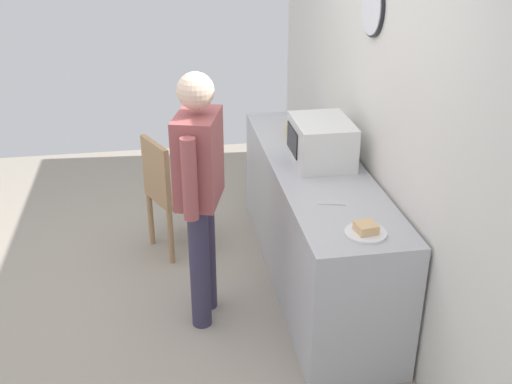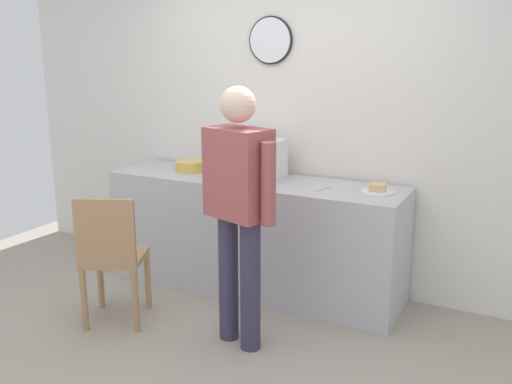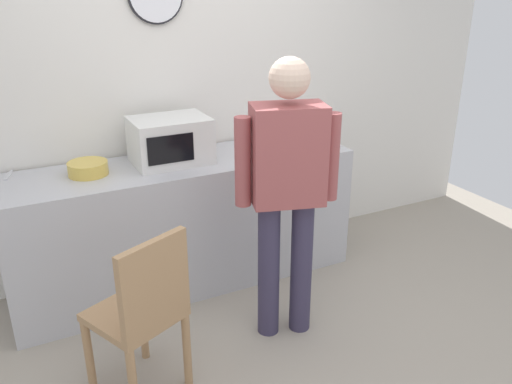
{
  "view_description": "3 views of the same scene",
  "coord_description": "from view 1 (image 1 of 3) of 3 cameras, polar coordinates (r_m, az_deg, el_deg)",
  "views": [
    {
      "loc": [
        3.59,
        0.17,
        2.57
      ],
      "look_at": [
        0.1,
        0.75,
        0.87
      ],
      "focal_mm": 43.36,
      "sensor_mm": 36.0,
      "label": 1
    },
    {
      "loc": [
        1.79,
        -2.58,
        1.9
      ],
      "look_at": [
        0.09,
        0.71,
        0.95
      ],
      "focal_mm": 39.88,
      "sensor_mm": 36.0,
      "label": 2
    },
    {
      "loc": [
        -1.25,
        -1.97,
        2.03
      ],
      "look_at": [
        0.11,
        0.72,
        0.81
      ],
      "focal_mm": 36.72,
      "sensor_mm": 36.0,
      "label": 3
    }
  ],
  "objects": [
    {
      "name": "back_wall",
      "position": [
        4.07,
        11.78,
        6.9
      ],
      "size": [
        5.4,
        0.13,
        2.6
      ],
      "color": "silver",
      "rests_on": "ground_plane"
    },
    {
      "name": "kitchen_counter",
      "position": [
        4.46,
        5.39,
        -2.88
      ],
      "size": [
        2.37,
        0.62,
        0.9
      ],
      "primitive_type": "cube",
      "color": "#B7B7BC",
      "rests_on": "ground_plane"
    },
    {
      "name": "spoon_utensil",
      "position": [
        3.73,
        6.97,
        -1.08
      ],
      "size": [
        0.06,
        0.17,
        0.01
      ],
      "primitive_type": "cube",
      "rotation": [
        0.0,
        0.0,
        1.31
      ],
      "color": "silver",
      "rests_on": "kitchen_counter"
    },
    {
      "name": "fork_utensil",
      "position": [
        5.27,
        5.26,
        7.11
      ],
      "size": [
        0.06,
        0.17,
        0.01
      ],
      "primitive_type": "cube",
      "rotation": [
        0.0,
        0.0,
        1.31
      ],
      "color": "silver",
      "rests_on": "kitchen_counter"
    },
    {
      "name": "microwave",
      "position": [
        4.27,
        6.06,
        4.66
      ],
      "size": [
        0.5,
        0.39,
        0.3
      ],
      "color": "silver",
      "rests_on": "kitchen_counter"
    },
    {
      "name": "salad_bowl",
      "position": [
        4.8,
        4.24,
        5.75
      ],
      "size": [
        0.25,
        0.25,
        0.08
      ],
      "primitive_type": "cylinder",
      "color": "gold",
      "rests_on": "kitchen_counter"
    },
    {
      "name": "person_standing",
      "position": [
        3.8,
        -5.23,
        0.83
      ],
      "size": [
        0.57,
        0.34,
        1.68
      ],
      "color": "#36304A",
      "rests_on": "ground_plane"
    },
    {
      "name": "ground_plane",
      "position": [
        4.42,
        -9.99,
        -10.44
      ],
      "size": [
        6.0,
        6.0,
        0.0
      ],
      "primitive_type": "plane",
      "color": "#9E9384"
    },
    {
      "name": "wooden_chair",
      "position": [
        4.81,
        -7.94,
        0.17
      ],
      "size": [
        0.53,
        0.53,
        0.94
      ],
      "color": "#A87F56",
      "rests_on": "ground_plane"
    },
    {
      "name": "sandwich_plate",
      "position": [
        3.43,
        10.09,
        -3.53
      ],
      "size": [
        0.23,
        0.23,
        0.07
      ],
      "color": "white",
      "rests_on": "kitchen_counter"
    }
  ]
}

